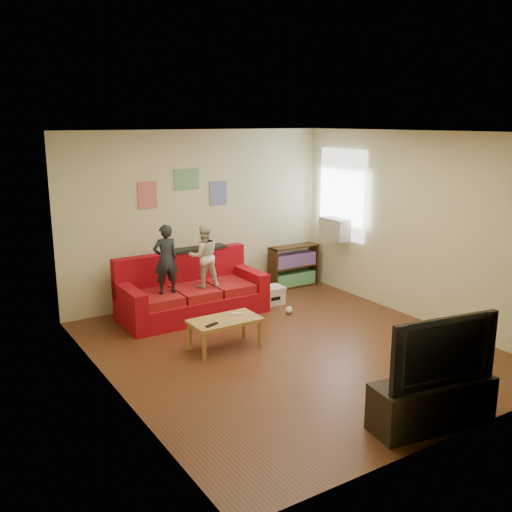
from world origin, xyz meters
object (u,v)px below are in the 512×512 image
child_a (166,259)px  bookshelf (293,268)px  coffee_table (225,323)px  tv_stand (432,403)px  sofa (191,294)px  television (436,348)px  child_b (204,256)px  file_box (271,295)px

child_a → bookshelf: size_ratio=1.09×
coffee_table → tv_stand: bearing=-74.4°
sofa → television: 4.18m
child_a → tv_stand: bearing=107.0°
coffee_table → child_a: bearing=100.4°
child_b → bookshelf: bearing=-153.0°
child_b → file_box: child_b is taller
coffee_table → bookshelf: bearing=37.4°
sofa → bookshelf: (2.17, 0.38, 0.01)m
child_a → file_box: 1.91m
child_b → television: 3.96m
file_box → sofa: bearing=169.6°
tv_stand → sofa: bearing=106.8°
bookshelf → sofa: bearing=-169.9°
sofa → coffee_table: bearing=-98.6°
sofa → bookshelf: size_ratio=2.35×
coffee_table → bookshelf: 3.00m
child_b → television: (0.38, -3.94, -0.12)m
television → bookshelf: bearing=79.3°
child_a → bookshelf: 2.75m
coffee_table → television: (0.75, -2.68, 0.45)m
child_b → tv_stand: bearing=107.1°
child_a → bookshelf: child_a is taller
child_a → file_box: (1.73, -0.06, -0.80)m
sofa → child_a: child_a is taller
file_box → television: television is taller
tv_stand → television: size_ratio=1.07×
child_a → coffee_table: (0.23, -1.27, -0.60)m
tv_stand → bookshelf: bearing=79.5°
tv_stand → child_a: bearing=113.4°
television → sofa: bearing=106.6°
sofa → child_b: (0.15, -0.17, 0.60)m
tv_stand → television: (0.00, 0.00, 0.56)m
file_box → tv_stand: bearing=-100.9°
child_b → file_box: 1.37m
sofa → bookshelf: sofa is taller
coffee_table → file_box: size_ratio=2.20×
child_a → tv_stand: child_a is taller
bookshelf → child_a: bearing=-168.0°
file_box → tv_stand: size_ratio=0.33×
sofa → tv_stand: bearing=-82.7°
sofa → child_b: child_b is taller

